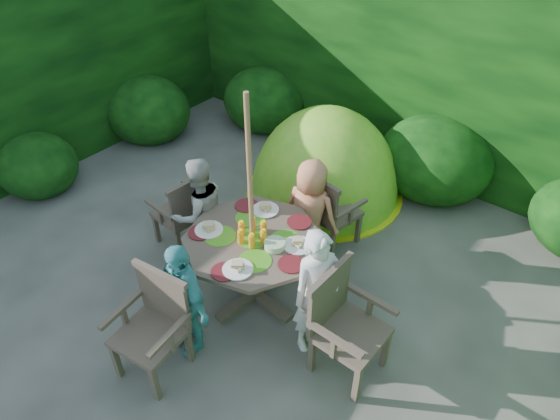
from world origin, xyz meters
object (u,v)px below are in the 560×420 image
Objects in this scene: garden_chair_left at (184,211)px; child_back at (310,213)px; garden_chair_right at (343,323)px; child_right at (318,293)px; parasol_pole at (251,209)px; garden_chair_back at (328,210)px; child_front at (184,298)px; dome_tent at (323,192)px; child_left at (200,213)px; garden_chair_front at (155,324)px; patio_table at (253,248)px.

garden_chair_left is 1.37m from child_back.
child_right is at bearing 83.52° from garden_chair_right.
garden_chair_back is (0.11, 1.09, -0.62)m from parasol_pole.
parasol_pole reaches higher than garden_chair_back.
child_front reaches higher than garden_chair_left.
child_front is (-0.08, -0.80, -0.51)m from parasol_pole.
child_front reaches higher than dome_tent.
child_right is 1.13m from child_front.
child_left is at bearing 109.88° from child_right.
parasol_pole reaches higher than child_left.
garden_chair_front is 0.31m from child_front.
child_left is at bearing 111.70° from garden_chair_front.
garden_chair_front is at bearing -97.03° from patio_table.
garden_chair_back is at bearing 56.09° from child_right.
child_right is 1.04× the size of child_left.
dome_tent is (0.61, 1.78, -0.47)m from garden_chair_left.
garden_chair_right is at bearing -71.59° from child_right.
patio_table is at bearing -76.92° from dome_tent.
child_back is (0.21, 1.89, 0.11)m from garden_chair_front.
garden_chair_front is 1.38m from child_right.
child_back reaches higher than patio_table.
garden_chair_front is at bearing 93.50° from garden_chair_back.
child_right is (0.93, 1.01, 0.14)m from garden_chair_front.
child_front is at bearing -95.78° from parasol_pole.
child_back is 0.54× the size of dome_tent.
dome_tent reaches higher than garden_chair_front.
dome_tent is at bearing 88.82° from garden_chair_front.
patio_table is 1.22× the size of child_front.
garden_chair_right is at bearing 88.91° from garden_chair_left.
garden_chair_left is at bearing 109.85° from child_right.
garden_chair_front is at bearing -84.63° from dome_tent.
child_left is 1.94m from dome_tent.
patio_table is 1.12m from garden_chair_left.
child_left reaches higher than garden_chair_back.
garden_chair_left is at bearing -110.43° from dome_tent.
child_left is at bearing 58.03° from garden_chair_back.
child_left reaches higher than garden_chair_right.
patio_table is 1.48× the size of garden_chair_right.
patio_table is at bearing 95.74° from child_front.
garden_chair_right is 1.10× the size of garden_chair_left.
dome_tent is (-1.28, 1.97, -0.64)m from child_right.
parasol_pole reaches higher than garden_chair_right.
garden_chair_front is at bearing 75.42° from child_back.
child_front is (-0.88, -0.72, -0.05)m from child_right.
garden_chair_back is at bearing 96.22° from child_front.
patio_table is at bearing 94.39° from garden_chair_back.
child_right is 2.43m from dome_tent.
parasol_pole is at bearing 76.01° from child_back.
dome_tent is (-0.48, 1.89, -1.10)m from parasol_pole.
parasol_pole is 2.26× the size of garden_chair_right.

